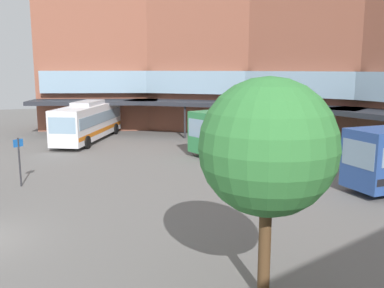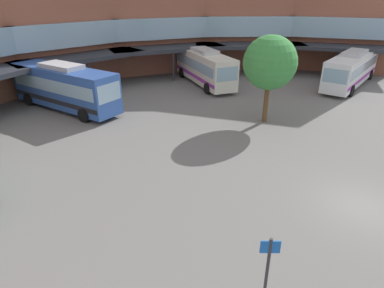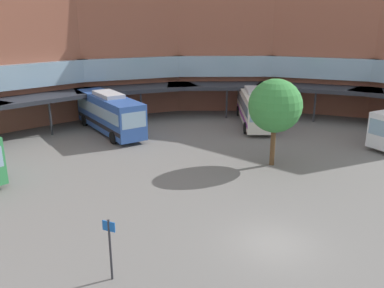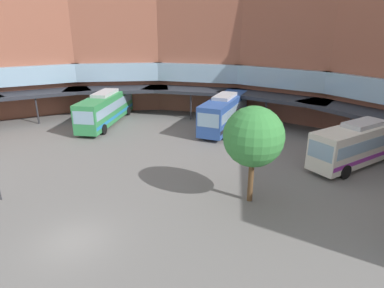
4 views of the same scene
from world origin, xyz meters
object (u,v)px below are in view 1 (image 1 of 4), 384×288
Objects in this scene: bus_0 at (255,126)px; stop_sign_post at (19,157)px; bus_3 at (89,121)px; plaza_tree at (268,148)px.

bus_0 is 18.71m from stop_sign_post.
bus_3 is (-9.33, -12.31, -0.07)m from bus_0.
bus_0 is at bearing 105.86° from stop_sign_post.
plaza_tree is (20.49, -11.02, 2.60)m from bus_0.
bus_0 reaches higher than stop_sign_post.
plaza_tree is at bearing 30.08° from bus_3.
plaza_tree reaches higher than bus_0.
bus_0 is 1.87× the size of plaza_tree.
plaza_tree is 2.30× the size of stop_sign_post.
bus_0 reaches higher than bus_3.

